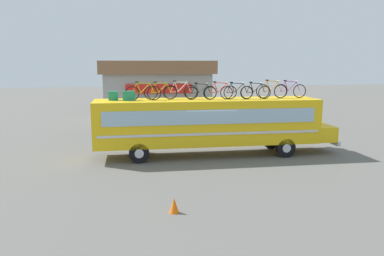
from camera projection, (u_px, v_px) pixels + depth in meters
name	position (u px, v px, depth m)	size (l,w,h in m)	color
ground_plane	(207.00, 155.00, 20.04)	(120.00, 120.00, 0.00)	#605E59
bus	(211.00, 122.00, 19.77)	(12.53, 2.45, 2.92)	yellow
luggage_bag_1	(113.00, 96.00, 19.03)	(0.46, 0.36, 0.45)	#1E7F66
luggage_bag_2	(129.00, 96.00, 18.92)	(0.62, 0.38, 0.47)	#1E7F66
rooftop_bicycle_1	(143.00, 92.00, 18.94)	(1.78, 0.44, 0.93)	black
rooftop_bicycle_2	(161.00, 92.00, 19.37)	(1.68, 0.44, 0.91)	black
rooftop_bicycle_3	(180.00, 91.00, 19.61)	(1.76, 0.44, 0.95)	black
rooftop_bicycle_4	(201.00, 92.00, 19.32)	(1.62, 0.44, 0.87)	black
rooftop_bicycle_5	(220.00, 92.00, 19.43)	(1.74, 0.44, 0.92)	black
rooftop_bicycle_6	(237.00, 92.00, 19.64)	(1.74, 0.44, 0.88)	black
rooftop_bicycle_7	(255.00, 92.00, 19.65)	(1.63, 0.44, 0.89)	black
rooftop_bicycle_8	(272.00, 91.00, 20.09)	(1.72, 0.44, 0.97)	black
rooftop_bicycle_9	(290.00, 91.00, 20.22)	(1.78, 0.44, 0.95)	black
roadside_building	(156.00, 89.00, 33.04)	(8.99, 8.47, 4.91)	#9E9E99
traffic_cone	(174.00, 205.00, 12.29)	(0.31, 0.31, 0.50)	orange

